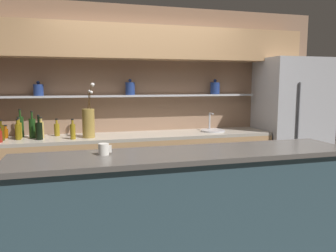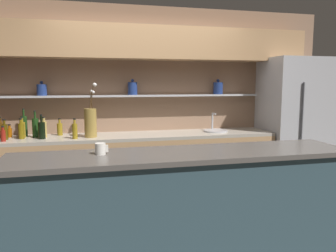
# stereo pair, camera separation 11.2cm
# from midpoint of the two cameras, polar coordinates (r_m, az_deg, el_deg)

# --- Properties ---
(ground_plane) EXTENTS (12.00, 12.00, 0.00)m
(ground_plane) POSITION_cam_midpoint_polar(r_m,az_deg,el_deg) (3.38, 1.75, -20.31)
(ground_plane) COLOR #4C4742
(back_wall_unit) EXTENTS (5.20, 0.44, 2.60)m
(back_wall_unit) POSITION_cam_midpoint_polar(r_m,az_deg,el_deg) (4.48, -3.36, 7.14)
(back_wall_unit) COLOR #937056
(back_wall_unit) RESTS_ON ground_plane
(back_counter_unit) EXTENTS (3.59, 0.62, 0.92)m
(back_counter_unit) POSITION_cam_midpoint_polar(r_m,az_deg,el_deg) (4.32, -4.57, -7.51)
(back_counter_unit) COLOR tan
(back_counter_unit) RESTS_ON ground_plane
(island_counter) EXTENTS (2.80, 0.61, 1.02)m
(island_counter) POSITION_cam_midpoint_polar(r_m,az_deg,el_deg) (2.81, 4.03, -14.73)
(island_counter) COLOR #334C56
(island_counter) RESTS_ON ground_plane
(refrigerator) EXTENTS (0.94, 0.73, 1.92)m
(refrigerator) POSITION_cam_midpoint_polar(r_m,az_deg,el_deg) (5.06, 21.94, -0.04)
(refrigerator) COLOR #B7B7BC
(refrigerator) RESTS_ON ground_plane
(flower_vase) EXTENTS (0.16, 0.16, 0.66)m
(flower_vase) POSITION_cam_midpoint_polar(r_m,az_deg,el_deg) (4.07, -12.57, 0.71)
(flower_vase) COLOR olive
(flower_vase) RESTS_ON back_counter_unit
(sink_fixture) EXTENTS (0.32, 0.32, 0.25)m
(sink_fixture) POSITION_cam_midpoint_polar(r_m,az_deg,el_deg) (4.52, 8.94, -0.68)
(sink_fixture) COLOR #B7B7BC
(sink_fixture) RESTS_ON back_counter_unit
(bottle_sauce_0) EXTENTS (0.05, 0.05, 0.18)m
(bottle_sauce_0) POSITION_cam_midpoint_polar(r_m,az_deg,el_deg) (4.11, -26.09, -1.43)
(bottle_sauce_0) COLOR maroon
(bottle_sauce_0) RESTS_ON back_counter_unit
(bottle_spirit_1) EXTENTS (0.06, 0.06, 0.26)m
(bottle_spirit_1) POSITION_cam_midpoint_polar(r_m,az_deg,el_deg) (4.39, -26.54, -0.48)
(bottle_spirit_1) COLOR #4C2D0C
(bottle_spirit_1) RESTS_ON back_counter_unit
(bottle_oil_2) EXTENTS (0.07, 0.07, 0.22)m
(bottle_oil_2) POSITION_cam_midpoint_polar(r_m,az_deg,el_deg) (4.33, -17.63, -0.46)
(bottle_oil_2) COLOR olive
(bottle_oil_2) RESTS_ON back_counter_unit
(bottle_wine_3) EXTENTS (0.08, 0.08, 0.29)m
(bottle_wine_3) POSITION_cam_midpoint_polar(r_m,az_deg,el_deg) (4.11, -20.42, -0.67)
(bottle_wine_3) COLOR black
(bottle_wine_3) RESTS_ON back_counter_unit
(bottle_oil_4) EXTENTS (0.07, 0.07, 0.25)m
(bottle_oil_4) POSITION_cam_midpoint_polar(r_m,az_deg,el_deg) (4.30, -23.33, -0.54)
(bottle_oil_4) COLOR olive
(bottle_oil_4) RESTS_ON back_counter_unit
(bottle_wine_5) EXTENTS (0.08, 0.08, 0.33)m
(bottle_wine_5) POSITION_cam_midpoint_polar(r_m,az_deg,el_deg) (4.26, -21.38, -0.22)
(bottle_wine_5) COLOR #193814
(bottle_wine_5) RESTS_ON back_counter_unit
(bottle_sauce_6) EXTENTS (0.05, 0.05, 0.16)m
(bottle_sauce_6) POSITION_cam_midpoint_polar(r_m,az_deg,el_deg) (4.39, -25.20, -0.95)
(bottle_sauce_6) COLOR #9E4C0A
(bottle_sauce_6) RESTS_ON back_counter_unit
(bottle_spirit_7) EXTENTS (0.06, 0.06, 0.25)m
(bottle_spirit_7) POSITION_cam_midpoint_polar(r_m,az_deg,el_deg) (4.23, -20.06, -0.44)
(bottle_spirit_7) COLOR tan
(bottle_spirit_7) RESTS_ON back_counter_unit
(bottle_wine_8) EXTENTS (0.07, 0.07, 0.34)m
(bottle_wine_8) POSITION_cam_midpoint_polar(r_m,az_deg,el_deg) (4.39, -23.10, 0.05)
(bottle_wine_8) COLOR #193814
(bottle_wine_8) RESTS_ON back_counter_unit
(bottle_oil_9) EXTENTS (0.07, 0.07, 0.24)m
(bottle_oil_9) POSITION_cam_midpoint_polar(r_m,az_deg,el_deg) (4.20, -23.52, -0.77)
(bottle_oil_9) COLOR brown
(bottle_oil_9) RESTS_ON back_counter_unit
(bottle_oil_10) EXTENTS (0.06, 0.06, 0.24)m
(bottle_oil_10) POSITION_cam_midpoint_polar(r_m,az_deg,el_deg) (4.01, -15.16, -0.78)
(bottle_oil_10) COLOR olive
(bottle_oil_10) RESTS_ON back_counter_unit
(bottle_oil_11) EXTENTS (0.07, 0.07, 0.24)m
(bottle_oil_11) POSITION_cam_midpoint_polar(r_m,az_deg,el_deg) (4.23, -25.88, -0.87)
(bottle_oil_11) COLOR #47380A
(bottle_oil_11) RESTS_ON back_counter_unit
(coffee_mug) EXTENTS (0.10, 0.08, 0.09)m
(coffee_mug) POSITION_cam_midpoint_polar(r_m,az_deg,el_deg) (2.61, -10.48, -3.92)
(coffee_mug) COLOR silver
(coffee_mug) RESTS_ON island_counter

